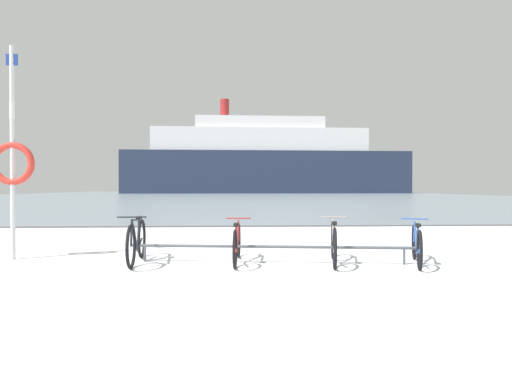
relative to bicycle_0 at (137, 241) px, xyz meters
The scene contains 8 objects.
ground 50.61m from the bicycle_0, 88.57° to the left, with size 80.00×132.00×0.08m.
bike_rack 2.31m from the bicycle_0, ahead, with size 4.89×0.62×0.31m.
bicycle_0 is the anchor object (origin of this frame).
bicycle_1 1.71m from the bicycle_0, ahead, with size 0.46×1.72×0.74m.
bicycle_2 3.36m from the bicycle_0, ahead, with size 0.50×1.66×0.77m.
bicycle_3 4.74m from the bicycle_0, ahead, with size 0.66×1.62×0.74m.
rescue_post 2.75m from the bicycle_0, 168.59° to the left, with size 0.78×0.12×3.82m.
ferry_ship 83.17m from the bicycle_0, 84.73° to the left, with size 58.86×11.68×19.60m.
Camera 1 is at (0.44, -4.06, 1.30)m, focal length 30.01 mm.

